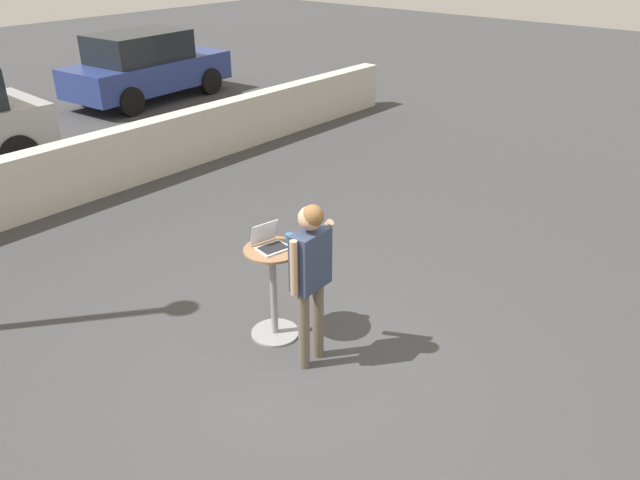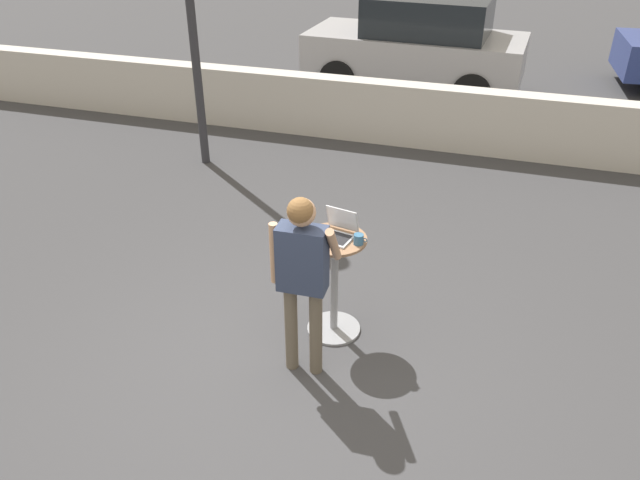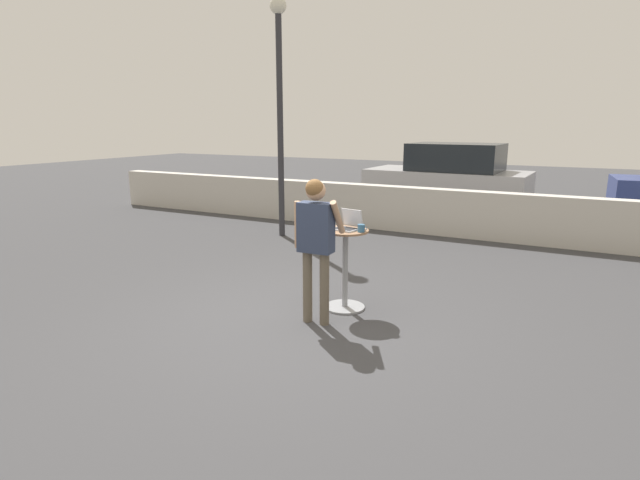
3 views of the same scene
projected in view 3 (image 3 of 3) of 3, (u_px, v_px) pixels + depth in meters
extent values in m
plane|color=#3D3D3F|center=(294.00, 324.00, 5.78)|extent=(50.00, 50.00, 0.00)
cube|color=beige|center=(428.00, 211.00, 10.46)|extent=(17.16, 0.35, 0.95)
cylinder|color=gray|center=(345.00, 307.00, 6.28)|extent=(0.50, 0.50, 0.03)
cylinder|color=gray|center=(345.00, 269.00, 6.17)|extent=(0.07, 0.07, 0.96)
cylinder|color=#8C6647|center=(346.00, 231.00, 6.06)|extent=(0.56, 0.56, 0.02)
cube|color=#B7BABF|center=(345.00, 229.00, 6.04)|extent=(0.34, 0.29, 0.02)
cube|color=black|center=(345.00, 228.00, 6.04)|extent=(0.29, 0.24, 0.00)
cube|color=#B7BABF|center=(352.00, 218.00, 6.12)|extent=(0.30, 0.13, 0.22)
cube|color=white|center=(352.00, 218.00, 6.12)|extent=(0.28, 0.11, 0.20)
cylinder|color=#336084|center=(361.00, 228.00, 5.92)|extent=(0.09, 0.09, 0.09)
torus|color=#336084|center=(366.00, 228.00, 5.89)|extent=(0.04, 0.01, 0.04)
cylinder|color=brown|center=(308.00, 287.00, 5.77)|extent=(0.11, 0.11, 0.85)
cylinder|color=brown|center=(324.00, 289.00, 5.68)|extent=(0.11, 0.11, 0.85)
cube|color=#2D3851|center=(316.00, 228.00, 5.56)|extent=(0.40, 0.21, 0.56)
sphere|color=tan|center=(316.00, 191.00, 5.47)|extent=(0.22, 0.22, 0.22)
sphere|color=brown|center=(315.00, 188.00, 5.44)|extent=(0.20, 0.20, 0.20)
cylinder|color=tan|center=(298.00, 225.00, 5.66)|extent=(0.07, 0.07, 0.53)
cylinder|color=tan|center=(338.00, 217.00, 5.51)|extent=(0.08, 0.32, 0.41)
cube|color=#9E9EA3|center=(446.00, 185.00, 12.90)|extent=(4.11, 1.98, 0.78)
cube|color=black|center=(456.00, 157.00, 12.63)|extent=(2.29, 1.67, 0.68)
cylinder|color=black|center=(388.00, 200.00, 12.89)|extent=(0.70, 0.26, 0.69)
cylinder|color=black|center=(411.00, 192.00, 14.30)|extent=(0.70, 0.26, 0.69)
cylinder|color=black|center=(487.00, 208.00, 11.65)|extent=(0.70, 0.26, 0.69)
cylinder|color=black|center=(502.00, 198.00, 13.06)|extent=(0.70, 0.26, 0.69)
cylinder|color=black|center=(639.00, 200.00, 12.99)|extent=(0.66, 0.27, 0.64)
cylinder|color=#2D2D33|center=(280.00, 130.00, 9.87)|extent=(0.12, 0.12, 4.28)
sphere|color=silver|center=(278.00, 5.00, 9.35)|extent=(0.32, 0.32, 0.32)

